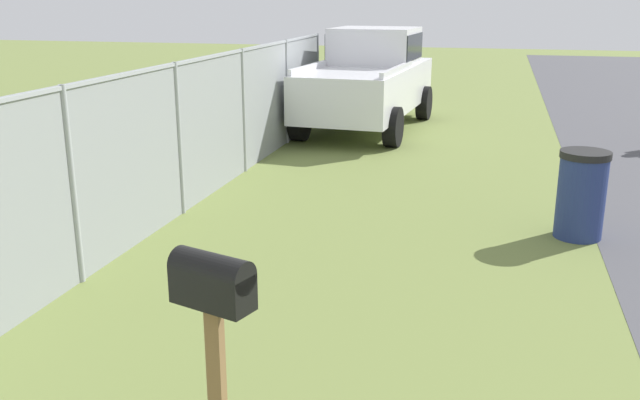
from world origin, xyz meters
The scene contains 4 objects.
mailbox centered at (3.88, 0.86, 1.08)m, with size 0.34×0.54×1.34m.
pickup_truck centered at (15.13, 2.01, 1.10)m, with size 4.99×2.41×2.09m.
trash_bin centered at (8.75, -1.68, 0.52)m, with size 0.57×0.57×1.04m.
fence_section centered at (7.29, 3.25, 1.05)m, with size 16.53×0.07×1.96m.
Camera 1 is at (0.47, -0.65, 2.74)m, focal length 39.01 mm.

